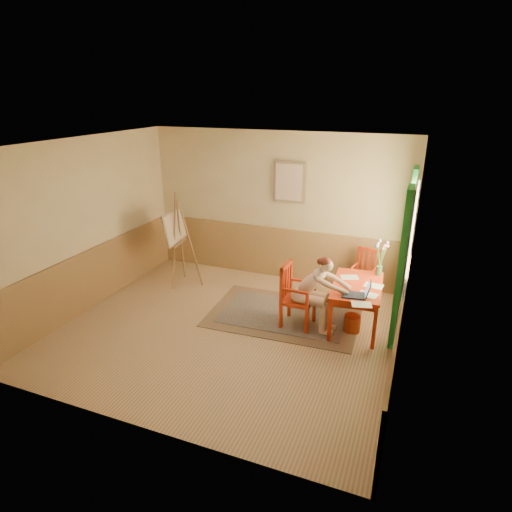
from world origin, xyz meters
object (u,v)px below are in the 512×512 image
at_px(chair_back, 365,275).
at_px(figure, 314,290).
at_px(table, 357,290).
at_px(easel, 176,231).
at_px(laptop, 358,293).
at_px(chair_left, 295,296).

distance_m(chair_back, figure, 1.47).
relative_size(table, easel, 0.70).
relative_size(chair_back, easel, 0.51).
height_order(table, easel, easel).
bearing_deg(figure, laptop, -7.97).
xyz_separation_m(table, chair_back, (-0.02, 1.04, -0.18)).
relative_size(table, chair_left, 1.23).
height_order(chair_left, figure, figure).
xyz_separation_m(table, laptop, (0.07, -0.39, 0.14)).
bearing_deg(figure, chair_left, 176.14).
xyz_separation_m(chair_back, figure, (-0.57, -1.34, 0.21)).
distance_m(chair_back, easel, 3.48).
bearing_deg(easel, figure, -14.78).
relative_size(laptop, easel, 0.24).
distance_m(laptop, easel, 3.57).
distance_m(chair_left, easel, 2.66).
bearing_deg(laptop, easel, 166.49).
relative_size(chair_left, chair_back, 1.12).
bearing_deg(chair_back, easel, -169.89).
bearing_deg(laptop, chair_left, 173.31).
bearing_deg(easel, laptop, -13.51).
bearing_deg(table, easel, 172.64).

